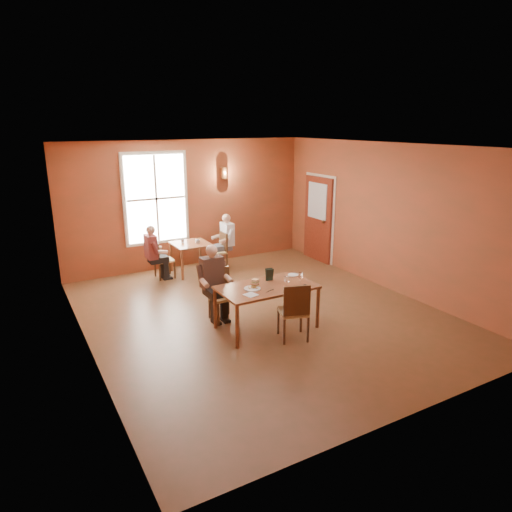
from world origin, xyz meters
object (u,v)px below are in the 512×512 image
chair_empty (293,310)px  chair_diner_maroon (164,259)px  second_table (192,258)px  diner_white (218,243)px  chair_diner_white (217,251)px  diner_maroon (162,252)px  diner_main (224,286)px  main_table (267,307)px  chair_diner_main (223,296)px

chair_empty → chair_diner_maroon: 4.03m
second_table → diner_white: size_ratio=0.65×
diner_white → chair_diner_maroon: bearing=90.0°
chair_diner_white → diner_maroon: bearing=90.0°
diner_main → second_table: size_ratio=1.59×
chair_empty → chair_diner_maroon: bearing=120.0°
main_table → diner_maroon: bearing=101.5°
diner_white → chair_empty: bearing=172.8°
chair_diner_main → diner_main: diner_main is taller
chair_diner_maroon → diner_main: bearing=3.3°
chair_empty → chair_diner_main: bearing=137.5°
main_table → chair_empty: (0.17, -0.54, 0.11)m
diner_main → main_table: bearing=128.9°
chair_diner_white → diner_main: bearing=157.7°
main_table → diner_main: 0.84m
chair_diner_main → chair_empty: 1.37m
diner_main → diner_white: (1.17, 2.78, -0.02)m
main_table → chair_empty: size_ratio=1.66×
main_table → chair_diner_maroon: (-0.66, 3.40, 0.05)m
diner_maroon → chair_empty: bearing=12.4°
diner_maroon → chair_diner_white: bearing=90.0°
diner_main → diner_maroon: (-0.19, 2.78, -0.04)m
diner_main → chair_diner_maroon: diner_main is taller
diner_main → chair_diner_maroon: size_ratio=1.51×
diner_white → chair_diner_maroon: diner_white is taller
second_table → diner_maroon: diner_maroon is taller
chair_diner_main → diner_maroon: diner_maroon is taller
diner_maroon → chair_diner_maroon: bearing=90.0°
chair_diner_maroon → chair_empty: bearing=12.0°
main_table → second_table: main_table is taller
second_table → diner_maroon: (-0.68, 0.00, 0.24)m
chair_empty → diner_white: size_ratio=0.78×
chair_diner_main → chair_diner_white: bearing=-112.5°
chair_diner_main → chair_diner_white: size_ratio=1.06×
chair_diner_main → chair_empty: bearing=119.5°
diner_white → diner_maroon: size_ratio=1.03×
second_table → chair_diner_maroon: size_ratio=0.95×
chair_diner_main → chair_diner_maroon: bearing=-86.6°
chair_empty → diner_white: (0.49, 3.94, 0.14)m
chair_diner_white → diner_white: diner_white is taller
chair_diner_white → chair_diner_maroon: bearing=90.0°
diner_white → diner_maroon: diner_white is taller
diner_main → diner_white: diner_main is taller
diner_main → chair_diner_white: 3.01m
chair_diner_main → chair_diner_maroon: 2.75m
second_table → chair_diner_maroon: chair_diner_maroon is taller
chair_diner_white → main_table: bearing=169.4°
second_table → diner_maroon: bearing=180.0°
diner_white → diner_maroon: bearing=90.0°
chair_empty → second_table: bearing=110.7°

